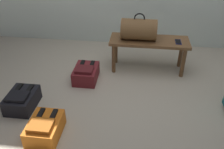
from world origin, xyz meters
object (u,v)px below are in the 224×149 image
(bench, at_px, (149,45))
(duffel_bag_brown, at_px, (139,29))
(backpack_dark, at_px, (22,100))
(cell_phone, at_px, (178,42))
(backpack_orange, at_px, (45,128))
(backpack_maroon, at_px, (86,73))

(bench, relative_size, duffel_bag_brown, 2.27)
(duffel_bag_brown, relative_size, backpack_dark, 1.16)
(cell_phone, height_order, backpack_dark, cell_phone)
(duffel_bag_brown, height_order, backpack_orange, duffel_bag_brown)
(bench, xyz_separation_m, backpack_dark, (-1.33, -0.96, -0.27))
(bench, height_order, backpack_maroon, bench)
(cell_phone, bearing_deg, backpack_maroon, -163.60)
(cell_phone, height_order, backpack_orange, cell_phone)
(bench, xyz_separation_m, backpack_maroon, (-0.76, -0.36, -0.27))
(bench, height_order, backpack_orange, bench)
(duffel_bag_brown, relative_size, cell_phone, 3.06)
(duffel_bag_brown, xyz_separation_m, cell_phone, (0.50, -0.03, -0.13))
(duffel_bag_brown, relative_size, backpack_maroon, 1.16)
(cell_phone, bearing_deg, backpack_orange, -135.03)
(cell_phone, bearing_deg, backpack_dark, -151.17)
(bench, bearing_deg, backpack_dark, -144.25)
(duffel_bag_brown, height_order, backpack_maroon, duffel_bag_brown)
(duffel_bag_brown, bearing_deg, backpack_orange, -121.10)
(duffel_bag_brown, relative_size, backpack_orange, 1.16)
(duffel_bag_brown, distance_m, cell_phone, 0.51)
(bench, xyz_separation_m, backpack_orange, (-0.94, -1.32, -0.27))
(bench, distance_m, backpack_orange, 1.65)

